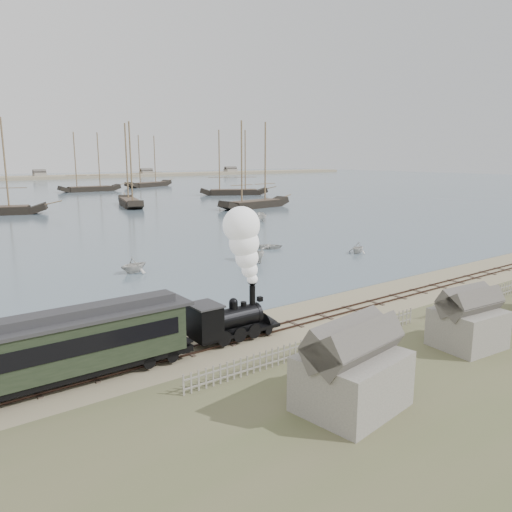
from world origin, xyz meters
TOP-DOWN VIEW (x-y plane):
  - ground at (0.00, 0.00)m, footprint 600.00×600.00m
  - rail_track at (0.00, -2.00)m, footprint 120.00×1.80m
  - picket_fence_west at (-6.50, -7.00)m, footprint 19.00×0.10m
  - picket_fence_east at (12.50, -7.50)m, footprint 15.00×0.10m
  - shed_left at (-10.00, -13.00)m, footprint 5.00×4.00m
  - shed_mid at (2.00, -12.00)m, footprint 4.00×3.50m
  - locomotive at (-8.58, -2.00)m, footprint 6.89×2.57m
  - passenger_coach at (-20.68, -2.00)m, footprint 14.90×2.87m
  - beached_dinghy at (-13.85, 0.95)m, footprint 5.12×5.31m
  - rowboat_1 at (-6.88, 20.44)m, footprint 3.61×3.92m
  - rowboat_2 at (6.34, 17.61)m, footprint 4.21×1.89m
  - rowboat_3 at (13.18, 22.63)m, footprint 3.91×4.10m
  - rowboat_4 at (20.17, 13.60)m, footprint 2.89×3.14m
  - rowboat_5 at (29.59, 45.87)m, footprint 4.20×3.12m
  - schooner_3 at (20.87, 86.90)m, footprint 8.91×18.95m
  - schooner_4 at (43.00, 65.99)m, footprint 20.06×6.94m
  - schooner_5 at (61.07, 101.24)m, footprint 20.67×14.32m
  - schooner_8 at (30.27, 143.56)m, footprint 20.70×4.85m
  - schooner_9 at (57.80, 155.87)m, footprint 22.70×13.21m

SIDE VIEW (x-z plane):
  - ground at x=0.00m, z-range 0.00..0.00m
  - picket_fence_west at x=-6.50m, z-range -0.60..0.60m
  - picket_fence_east at x=12.50m, z-range -0.60..0.60m
  - shed_left at x=-10.00m, z-range -2.05..2.05m
  - shed_mid at x=2.00m, z-range -1.80..1.80m
  - rail_track at x=0.00m, z-range -0.04..0.12m
  - rowboat_3 at x=13.18m, z-range 0.06..0.75m
  - beached_dinghy at x=-13.85m, z-range 0.00..0.90m
  - rowboat_4 at x=20.17m, z-range 0.06..1.44m
  - rowboat_5 at x=29.59m, z-range 0.06..1.59m
  - rowboat_2 at x=6.34m, z-range 0.06..1.64m
  - rowboat_1 at x=-6.88m, z-range 0.06..1.78m
  - passenger_coach at x=-20.68m, z-range 0.47..4.09m
  - locomotive at x=-8.58m, z-range -0.32..8.27m
  - schooner_3 at x=20.87m, z-range 0.06..20.06m
  - schooner_4 at x=43.00m, z-range 0.06..20.06m
  - schooner_5 at x=61.07m, z-range 0.06..20.06m
  - schooner_8 at x=30.27m, z-range 0.06..20.06m
  - schooner_9 at x=57.80m, z-range 0.06..20.06m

